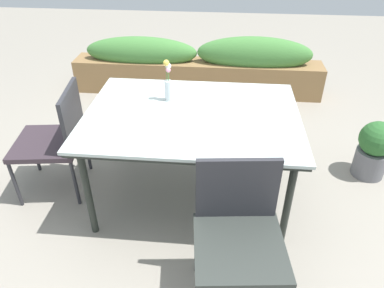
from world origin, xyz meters
TOP-DOWN VIEW (x-y plane):
  - ground_plane at (0.00, 0.00)m, footprint 12.00×12.00m
  - dining_table at (0.05, 0.06)m, footprint 1.51×1.11m
  - chair_end_left at (-1.00, 0.07)m, footprint 0.55×0.55m
  - chair_near_right at (0.39, -0.79)m, footprint 0.53×0.53m
  - flower_vase at (-0.14, 0.25)m, footprint 0.06×0.06m
  - planter_box at (-0.05, 2.00)m, footprint 3.01×0.36m
  - potted_plant at (1.56, 0.47)m, footprint 0.30×0.30m

SIDE VIEW (x-z plane):
  - ground_plane at x=0.00m, z-range 0.00..0.00m
  - potted_plant at x=1.56m, z-range 0.01..0.52m
  - planter_box at x=-0.05m, z-range -0.03..0.69m
  - chair_end_left at x=-1.00m, z-range 0.06..0.94m
  - chair_near_right at x=0.39m, z-range 0.08..0.97m
  - dining_table at x=0.05m, z-range 0.32..1.08m
  - flower_vase at x=-0.14m, z-range 0.73..1.05m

